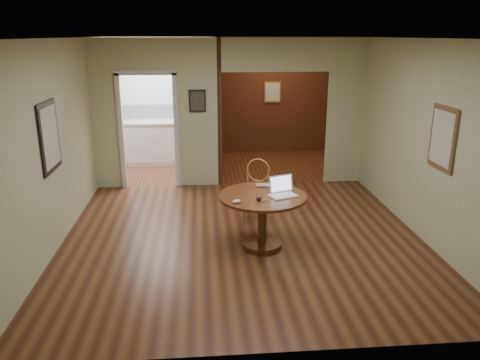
{
  "coord_description": "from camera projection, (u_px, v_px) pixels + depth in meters",
  "views": [
    {
      "loc": [
        -0.55,
        -6.02,
        2.75
      ],
      "look_at": [
        -0.06,
        -0.2,
        0.92
      ],
      "focal_mm": 35.0,
      "sensor_mm": 36.0,
      "label": 1
    }
  ],
  "objects": [
    {
      "name": "pen",
      "position": [
        262.0,
        202.0,
        5.88
      ],
      "size": [
        0.12,
        0.04,
        0.01
      ],
      "primitive_type": "cylinder",
      "rotation": [
        0.0,
        1.57,
        0.25
      ],
      "color": "navy",
      "rests_on": "dining_table"
    },
    {
      "name": "room_shell",
      "position": [
        205.0,
        113.0,
        9.12
      ],
      "size": [
        5.2,
        7.5,
        5.0
      ],
      "color": "silver",
      "rests_on": "ground"
    },
    {
      "name": "chair",
      "position": [
        257.0,
        187.0,
        7.11
      ],
      "size": [
        0.52,
        0.52,
        0.95
      ],
      "rotation": [
        0.0,
        0.0,
        -0.37
      ],
      "color": "#A8793B",
      "rests_on": "ground"
    },
    {
      "name": "floor",
      "position": [
        243.0,
        238.0,
        6.59
      ],
      "size": [
        5.0,
        5.0,
        0.0
      ],
      "primitive_type": "plane",
      "color": "#3F1F12",
      "rests_on": "ground"
    },
    {
      "name": "closed_laptop",
      "position": [
        267.0,
        186.0,
        6.46
      ],
      "size": [
        0.32,
        0.21,
        0.02
      ],
      "primitive_type": "imported",
      "rotation": [
        0.0,
        0.0,
        -0.03
      ],
      "color": "#B8B8BD",
      "rests_on": "dining_table"
    },
    {
      "name": "wine_glass",
      "position": [
        259.0,
        197.0,
        5.93
      ],
      "size": [
        0.08,
        0.08,
        0.09
      ],
      "primitive_type": null,
      "color": "white",
      "rests_on": "dining_table"
    },
    {
      "name": "mouse",
      "position": [
        237.0,
        201.0,
        5.85
      ],
      "size": [
        0.13,
        0.1,
        0.05
      ],
      "primitive_type": "ellipsoid",
      "rotation": [
        0.0,
        0.0,
        0.33
      ],
      "color": "silver",
      "rests_on": "dining_table"
    },
    {
      "name": "kitchen_cabinet",
      "position": [
        165.0,
        142.0,
        10.34
      ],
      "size": [
        2.06,
        0.6,
        0.94
      ],
      "color": "silver",
      "rests_on": "ground"
    },
    {
      "name": "dining_table",
      "position": [
        262.0,
        208.0,
        6.21
      ],
      "size": [
        1.16,
        1.16,
        0.73
      ],
      "rotation": [
        0.0,
        0.0,
        -0.06
      ],
      "color": "brown",
      "rests_on": "ground"
    },
    {
      "name": "grocery_bag",
      "position": [
        181.0,
        114.0,
        10.18
      ],
      "size": [
        0.35,
        0.31,
        0.31
      ],
      "primitive_type": "ellipsoid",
      "rotation": [
        0.0,
        0.0,
        -0.15
      ],
      "color": "#BBAF88",
      "rests_on": "kitchen_cabinet"
    },
    {
      "name": "open_laptop",
      "position": [
        282.0,
        190.0,
        6.15
      ],
      "size": [
        0.41,
        0.4,
        0.24
      ],
      "rotation": [
        0.0,
        0.0,
        0.36
      ],
      "color": "silver",
      "rests_on": "dining_table"
    }
  ]
}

